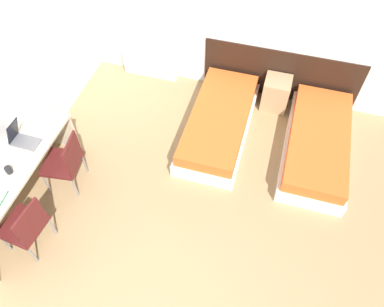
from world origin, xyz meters
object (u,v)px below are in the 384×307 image
(laptop, at_px, (21,138))
(chair_near_laptop, at_px, (65,161))
(bed_near_door, at_px, (317,144))
(bed_near_window, at_px, (219,123))
(nightstand, at_px, (276,93))
(chair_near_notebook, at_px, (26,225))

(laptop, bearing_deg, chair_near_laptop, 3.53)
(chair_near_laptop, relative_size, laptop, 2.50)
(bed_near_door, bearing_deg, bed_near_window, 180.00)
(bed_near_window, relative_size, nightstand, 3.79)
(bed_near_door, relative_size, laptop, 5.66)
(chair_near_laptop, bearing_deg, chair_near_notebook, -97.69)
(bed_near_door, xyz_separation_m, chair_near_notebook, (-3.15, -2.41, 0.29))
(bed_near_window, relative_size, chair_near_laptop, 2.26)
(laptop, bearing_deg, chair_near_notebook, -61.11)
(nightstand, height_order, chair_near_notebook, chair_near_notebook)
(bed_near_window, distance_m, chair_near_notebook, 2.96)
(chair_near_notebook, bearing_deg, bed_near_window, 60.67)
(bed_near_door, distance_m, chair_near_notebook, 3.98)
(bed_near_door, bearing_deg, chair_near_notebook, -142.58)
(nightstand, xyz_separation_m, chair_near_laptop, (-2.43, -2.26, 0.22))
(bed_near_window, bearing_deg, chair_near_laptop, -139.28)
(bed_near_window, bearing_deg, bed_near_door, 0.00)
(chair_near_laptop, height_order, chair_near_notebook, same)
(bed_near_door, distance_m, laptop, 3.99)
(chair_near_laptop, bearing_deg, nightstand, 35.33)
(chair_near_notebook, distance_m, laptop, 1.10)
(bed_near_window, distance_m, nightstand, 1.08)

